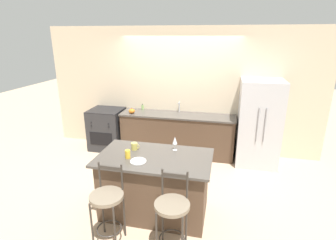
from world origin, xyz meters
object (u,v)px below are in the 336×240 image
(bar_stool_near, at_px, (107,203))
(pumpkin_decoration, at_px, (132,111))
(refrigerator, at_px, (259,123))
(tumbler_cup, at_px, (128,154))
(dinner_plate, at_px, (138,161))
(soap_bottle, at_px, (143,107))
(oven_range, at_px, (107,129))
(wine_glass, at_px, (175,141))
(coffee_mug, at_px, (134,146))
(bar_stool_far, at_px, (172,213))

(bar_stool_near, xyz_separation_m, pumpkin_decoration, (-0.63, 2.63, 0.39))
(refrigerator, bearing_deg, tumbler_cup, -132.37)
(dinner_plate, bearing_deg, pumpkin_decoration, 112.22)
(bar_stool_near, distance_m, soap_bottle, 3.04)
(refrigerator, relative_size, dinner_plate, 7.89)
(bar_stool_near, relative_size, tumbler_cup, 8.85)
(pumpkin_decoration, bearing_deg, soap_bottle, 68.53)
(refrigerator, relative_size, oven_range, 1.86)
(tumbler_cup, bearing_deg, pumpkin_decoration, 108.69)
(bar_stool_near, bearing_deg, pumpkin_decoration, 103.57)
(wine_glass, bearing_deg, oven_range, 137.77)
(coffee_mug, bearing_deg, wine_glass, 11.09)
(soap_bottle, bearing_deg, tumbler_cup, -76.83)
(dinner_plate, xyz_separation_m, wine_glass, (0.40, 0.47, 0.14))
(dinner_plate, distance_m, tumbler_cup, 0.19)
(wine_glass, bearing_deg, pumpkin_decoration, 127.67)
(oven_range, bearing_deg, bar_stool_far, -52.52)
(bar_stool_far, bearing_deg, refrigerator, 66.19)
(coffee_mug, height_order, soap_bottle, soap_bottle)
(refrigerator, relative_size, coffee_mug, 13.63)
(bar_stool_far, bearing_deg, dinner_plate, 138.44)
(refrigerator, height_order, wine_glass, refrigerator)
(bar_stool_far, xyz_separation_m, wine_glass, (-0.17, 0.98, 0.48))
(pumpkin_decoration, bearing_deg, bar_stool_near, -76.43)
(refrigerator, bearing_deg, wine_glass, -128.34)
(dinner_plate, relative_size, tumbler_cup, 1.84)
(refrigerator, relative_size, bar_stool_near, 1.64)
(tumbler_cup, relative_size, soap_bottle, 0.89)
(oven_range, xyz_separation_m, dinner_plate, (1.52, -2.22, 0.45))
(bar_stool_far, xyz_separation_m, coffee_mug, (-0.75, 0.87, 0.39))
(wine_glass, bearing_deg, bar_stool_far, -80.40)
(refrigerator, distance_m, bar_stool_near, 3.36)
(bar_stool_far, distance_m, tumbler_cup, 1.02)
(coffee_mug, bearing_deg, soap_bottle, 104.77)
(bar_stool_far, relative_size, wine_glass, 5.05)
(bar_stool_far, relative_size, soap_bottle, 7.90)
(refrigerator, bearing_deg, oven_range, 179.35)
(oven_range, bearing_deg, pumpkin_decoration, -8.79)
(wine_glass, bearing_deg, tumbler_cup, -144.92)
(dinner_plate, relative_size, wine_glass, 1.05)
(dinner_plate, distance_m, wine_glass, 0.64)
(tumbler_cup, bearing_deg, bar_stool_far, -37.72)
(oven_range, relative_size, wine_glass, 4.47)
(bar_stool_far, distance_m, wine_glass, 1.10)
(tumbler_cup, bearing_deg, oven_range, 122.06)
(coffee_mug, bearing_deg, pumpkin_decoration, 111.34)
(bar_stool_far, xyz_separation_m, tumbler_cup, (-0.74, 0.57, 0.39))
(tumbler_cup, bearing_deg, dinner_plate, -21.77)
(refrigerator, relative_size, bar_stool_far, 1.64)
(pumpkin_decoration, bearing_deg, tumbler_cup, -71.31)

